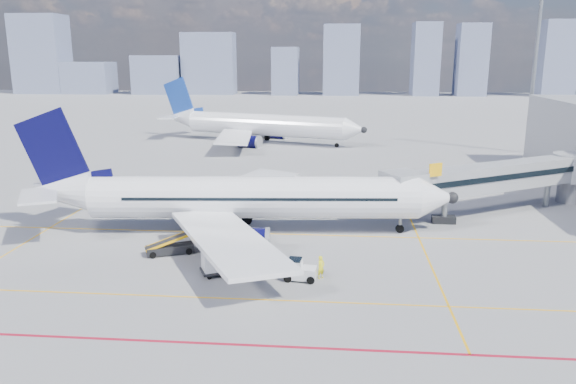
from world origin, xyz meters
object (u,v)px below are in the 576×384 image
at_px(cargo_dolly, 226,259).
at_px(ramp_worker, 321,267).
at_px(second_aircraft, 257,125).
at_px(belt_loader, 172,247).
at_px(baggage_tug, 299,270).
at_px(main_aircraft, 236,198).

xyz_separation_m(cargo_dolly, ramp_worker, (7.02, -0.36, -0.25)).
bearing_deg(second_aircraft, belt_loader, -70.39).
bearing_deg(second_aircraft, ramp_worker, -59.73).
relative_size(cargo_dolly, belt_loader, 0.75).
height_order(belt_loader, ramp_worker, belt_loader).
relative_size(baggage_tug, belt_loader, 0.44).
bearing_deg(baggage_tug, second_aircraft, 106.21).
xyz_separation_m(second_aircraft, baggage_tug, (12.11, -64.70, -2.47)).
xyz_separation_m(main_aircraft, ramp_worker, (7.95, -10.20, -2.37)).
xyz_separation_m(cargo_dolly, belt_loader, (-5.23, 3.79, -0.53)).
relative_size(second_aircraft, belt_loader, 7.41).
height_order(second_aircraft, baggage_tug, second_aircraft).
xyz_separation_m(baggage_tug, ramp_worker, (1.58, 0.44, 0.10)).
xyz_separation_m(second_aircraft, ramp_worker, (13.69, -64.26, -2.37)).
distance_m(main_aircraft, baggage_tug, 12.65).
relative_size(main_aircraft, cargo_dolly, 9.77).
bearing_deg(belt_loader, main_aircraft, 31.13).
bearing_deg(ramp_worker, second_aircraft, 55.47).
relative_size(baggage_tug, cargo_dolly, 0.59).
bearing_deg(belt_loader, ramp_worker, -42.16).
distance_m(main_aircraft, ramp_worker, 13.15).
height_order(baggage_tug, ramp_worker, ramp_worker).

